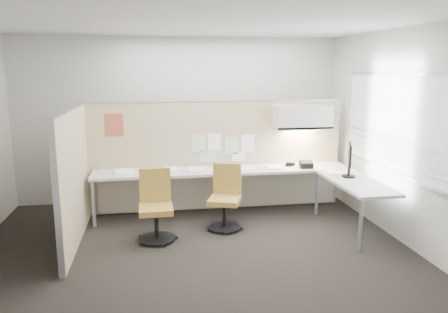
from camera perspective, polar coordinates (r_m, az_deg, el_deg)
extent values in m
cube|color=black|center=(5.75, -3.99, -11.91)|extent=(5.50, 4.50, 0.01)
cube|color=white|center=(5.31, -4.43, 17.19)|extent=(5.50, 4.50, 0.01)
cube|color=beige|center=(7.57, -5.79, 4.76)|extent=(5.50, 0.02, 2.80)
cube|color=beige|center=(3.17, -0.39, -4.46)|extent=(5.50, 0.02, 2.80)
cube|color=beige|center=(6.23, 21.90, 2.58)|extent=(0.02, 4.50, 2.80)
cube|color=#96A4AE|center=(6.20, 21.80, 3.95)|extent=(0.01, 2.80, 1.30)
cube|color=tan|center=(7.07, -0.91, 0.05)|extent=(4.10, 0.06, 1.75)
cube|color=tan|center=(6.01, -18.99, -2.62)|extent=(0.06, 2.20, 1.75)
cube|color=beige|center=(6.80, -0.07, -1.84)|extent=(4.00, 0.60, 0.04)
cube|color=beige|center=(6.35, 16.86, -3.30)|extent=(0.60, 1.47, 0.04)
cube|color=beige|center=(7.15, -0.42, -4.21)|extent=(3.90, 0.02, 0.64)
cylinder|color=#A5A8AA|center=(6.62, -16.68, -5.97)|extent=(0.05, 0.05, 0.69)
cylinder|color=#A5A8AA|center=(5.76, 17.41, -8.63)|extent=(0.05, 0.05, 0.69)
cylinder|color=#A5A8AA|center=(7.03, 12.05, -4.71)|extent=(0.05, 0.05, 0.69)
cube|color=beige|center=(7.10, 10.21, 5.10)|extent=(0.90, 0.36, 0.38)
cube|color=#FFEABF|center=(7.13, 10.16, 3.42)|extent=(0.60, 0.06, 0.02)
cube|color=#8CBF8C|center=(6.96, -3.31, 1.73)|extent=(0.21, 0.00, 0.28)
cube|color=white|center=(6.99, -1.28, 1.95)|extent=(0.21, 0.00, 0.28)
cube|color=#8CBF8C|center=(7.04, 0.98, 1.45)|extent=(0.21, 0.00, 0.28)
cube|color=white|center=(7.09, 3.13, 1.75)|extent=(0.21, 0.00, 0.28)
cube|color=#8CBF8C|center=(7.02, -2.08, -0.01)|extent=(0.28, 0.00, 0.18)
cube|color=white|center=(7.10, 1.93, -0.04)|extent=(0.21, 0.00, 0.14)
cube|color=#F04E1E|center=(6.90, -14.17, 4.00)|extent=(0.28, 0.00, 0.35)
cylinder|color=black|center=(6.02, -8.75, -10.55)|extent=(0.50, 0.50, 0.03)
cylinder|color=black|center=(5.95, -8.80, -8.85)|extent=(0.06, 0.06, 0.38)
cube|color=gold|center=(5.88, -8.87, -6.84)|extent=(0.44, 0.44, 0.08)
cube|color=gold|center=(6.01, -9.00, -3.71)|extent=(0.42, 0.06, 0.48)
cylinder|color=black|center=(6.36, 0.06, -9.20)|extent=(0.48, 0.48, 0.03)
cylinder|color=black|center=(6.30, 0.06, -7.63)|extent=(0.06, 0.06, 0.37)
cube|color=gold|center=(6.23, 0.06, -5.78)|extent=(0.55, 0.55, 0.07)
cube|color=gold|center=(6.35, 0.41, -2.93)|extent=(0.40, 0.19, 0.46)
cylinder|color=black|center=(6.55, 15.96, -2.49)|extent=(0.19, 0.19, 0.02)
cylinder|color=black|center=(6.53, 16.00, -1.80)|extent=(0.04, 0.04, 0.17)
cube|color=black|center=(6.48, 16.11, 0.25)|extent=(0.21, 0.43, 0.31)
cube|color=black|center=(6.48, 16.11, 0.25)|extent=(0.17, 0.39, 0.27)
cube|color=black|center=(7.01, 10.67, -1.05)|extent=(0.23, 0.22, 0.12)
cylinder|color=black|center=(6.99, 9.93, -0.77)|extent=(0.06, 0.17, 0.04)
cube|color=black|center=(7.09, 8.71, -1.05)|extent=(0.15, 0.07, 0.05)
cube|color=black|center=(7.07, 8.43, -1.03)|extent=(0.11, 0.08, 0.06)
cube|color=silver|center=(5.27, -20.69, 5.32)|extent=(0.14, 0.02, 0.02)
cylinder|color=silver|center=(5.29, -21.37, 4.36)|extent=(0.02, 0.02, 0.14)
cube|color=#AD7F4C|center=(5.30, -21.27, 2.97)|extent=(0.02, 0.42, 0.12)
cube|color=#AD7F4C|center=(5.34, -21.49, 2.58)|extent=(0.02, 0.42, 0.12)
cube|color=#AEAFB9|center=(5.37, -21.02, -3.47)|extent=(0.01, 0.07, 1.04)
cube|color=white|center=(6.73, -12.86, -1.96)|extent=(0.25, 0.32, 0.03)
cube|color=white|center=(6.79, -6.96, -1.67)|extent=(0.26, 0.32, 0.02)
cube|color=white|center=(6.65, -3.67, -1.80)|extent=(0.24, 0.31, 0.04)
cube|color=white|center=(6.85, 2.93, -1.51)|extent=(0.29, 0.34, 0.02)
cube|color=white|center=(6.91, 6.49, -1.42)|extent=(0.24, 0.31, 0.02)
cube|color=white|center=(6.75, 14.03, -2.01)|extent=(0.29, 0.34, 0.02)
cube|color=white|center=(6.77, -13.12, -1.90)|extent=(0.29, 0.34, 0.03)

